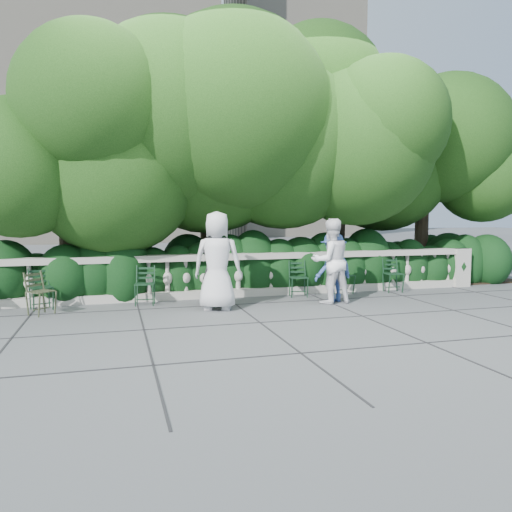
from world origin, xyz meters
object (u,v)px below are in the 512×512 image
object	(u,v)px
chair_b	(44,311)
chair_c	(144,306)
person_woman_grey	(216,263)
chair_e	(395,293)
chair_f	(299,298)
person_businessman	(217,261)
chair_d	(349,295)
person_casual_man	(331,261)
person_older_blue	(333,268)
chair_weathered	(47,316)

from	to	relation	value
chair_b	chair_c	bearing A→B (deg)	-21.63
person_woman_grey	chair_b	bearing A→B (deg)	-24.81
chair_e	chair_f	xyz separation A→B (m)	(-2.48, -0.01, 0.00)
person_businessman	person_woman_grey	xyz separation A→B (m)	(0.06, 0.45, -0.09)
chair_d	chair_b	bearing A→B (deg)	150.79
person_woman_grey	person_casual_man	world-z (taller)	person_casual_man
chair_d	person_older_blue	world-z (taller)	person_older_blue
chair_b	chair_weathered	xyz separation A→B (m)	(0.12, -0.51, 0.00)
chair_c	chair_d	size ratio (longest dim) A/B	1.00
chair_e	person_woman_grey	world-z (taller)	person_woman_grey
chair_f	person_woman_grey	world-z (taller)	person_woman_grey
person_woman_grey	chair_e	bearing A→B (deg)	166.84
chair_e	chair_b	bearing A→B (deg)	-174.95
chair_b	person_casual_man	size ratio (longest dim) A/B	0.46
person_casual_man	chair_b	bearing A→B (deg)	-10.75
person_casual_man	person_older_blue	bearing A→B (deg)	-135.89
chair_d	person_casual_man	xyz separation A→B (m)	(-0.85, -0.84, 0.90)
chair_b	chair_c	distance (m)	1.94
chair_f	person_older_blue	distance (m)	1.13
person_casual_man	chair_f	bearing A→B (deg)	-66.51
person_businessman	chair_e	bearing A→B (deg)	-146.99
person_woman_grey	person_casual_man	bearing A→B (deg)	152.41
chair_weathered	chair_f	bearing A→B (deg)	-39.18
person_businessman	person_woman_grey	bearing A→B (deg)	-74.98
chair_f	person_casual_man	bearing A→B (deg)	-52.86
chair_b	person_businessman	world-z (taller)	person_businessman
chair_d	person_businessman	world-z (taller)	person_businessman
person_businessman	person_casual_man	size ratio (longest dim) A/B	1.08
person_older_blue	chair_weathered	bearing A→B (deg)	-18.52
chair_b	person_casual_man	world-z (taller)	person_casual_man
chair_e	person_casual_man	world-z (taller)	person_casual_man
chair_d	chair_weathered	size ratio (longest dim) A/B	1.00
chair_c	person_businessman	world-z (taller)	person_businessman
chair_d	person_woman_grey	bearing A→B (deg)	157.99
chair_f	person_businessman	bearing A→B (deg)	-147.14
chair_e	person_businessman	xyz separation A→B (m)	(-4.55, -0.87, 0.98)
chair_weathered	person_businessman	bearing A→B (deg)	-50.61
chair_d	chair_f	size ratio (longest dim) A/B	1.00
person_older_blue	chair_c	bearing A→B (deg)	-25.32
chair_weathered	person_woman_grey	distance (m)	3.39
chair_b	chair_e	world-z (taller)	same
chair_d	chair_f	bearing A→B (deg)	152.07
chair_b	chair_d	xyz separation A→B (m)	(6.66, 0.07, 0.00)
chair_e	person_casual_man	size ratio (longest dim) A/B	0.46
chair_e	chair_weathered	bearing A→B (deg)	-171.16
chair_b	person_woman_grey	distance (m)	3.53
chair_c	chair_f	bearing A→B (deg)	11.47
chair_b	chair_d	bearing A→B (deg)	-18.90
person_woman_grey	chair_c	bearing A→B (deg)	-30.38
chair_d	person_older_blue	size ratio (longest dim) A/B	0.56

